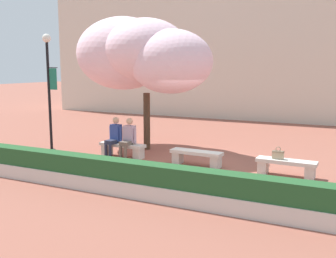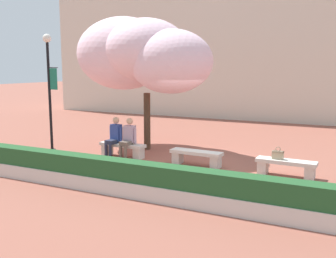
% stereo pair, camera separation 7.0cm
% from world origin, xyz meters
% --- Properties ---
extents(ground_plane, '(100.00, 100.00, 0.00)m').
position_xyz_m(ground_plane, '(0.00, 0.00, 0.00)').
color(ground_plane, '#8E5142').
extents(building_facade, '(28.00, 4.00, 7.31)m').
position_xyz_m(building_facade, '(0.00, 12.26, 3.65)').
color(building_facade, beige).
rests_on(building_facade, ground).
extents(stone_bench_west_end, '(1.58, 0.47, 0.45)m').
position_xyz_m(stone_bench_west_end, '(-2.58, 0.00, 0.30)').
color(stone_bench_west_end, beige).
rests_on(stone_bench_west_end, ground).
extents(stone_bench_near_west, '(1.58, 0.47, 0.45)m').
position_xyz_m(stone_bench_near_west, '(0.00, 0.00, 0.30)').
color(stone_bench_near_west, beige).
rests_on(stone_bench_near_west, ground).
extents(stone_bench_center, '(1.58, 0.47, 0.45)m').
position_xyz_m(stone_bench_center, '(2.58, 0.00, 0.30)').
color(stone_bench_center, beige).
rests_on(stone_bench_center, ground).
extents(person_seated_left, '(0.51, 0.72, 1.29)m').
position_xyz_m(person_seated_left, '(-2.85, -0.05, 0.70)').
color(person_seated_left, black).
rests_on(person_seated_left, ground).
extents(person_seated_right, '(0.51, 0.69, 1.29)m').
position_xyz_m(person_seated_right, '(-2.32, -0.05, 0.70)').
color(person_seated_right, black).
rests_on(person_seated_right, ground).
extents(handbag, '(0.30, 0.15, 0.34)m').
position_xyz_m(handbag, '(2.36, -0.00, 0.58)').
color(handbag, tan).
rests_on(handbag, stone_bench_center).
extents(cherry_tree_main, '(5.21, 3.24, 4.65)m').
position_xyz_m(cherry_tree_main, '(-2.65, 1.44, 3.31)').
color(cherry_tree_main, '#473323').
rests_on(cherry_tree_main, ground).
extents(lamp_post_with_banner, '(0.54, 0.28, 3.96)m').
position_xyz_m(lamp_post_with_banner, '(-5.08, -0.52, 2.38)').
color(lamp_post_with_banner, black).
rests_on(lamp_post_with_banner, ground).
extents(planter_hedge_foreground, '(10.75, 0.50, 0.80)m').
position_xyz_m(planter_hedge_foreground, '(0.00, -3.18, 0.39)').
color(planter_hedge_foreground, beige).
rests_on(planter_hedge_foreground, ground).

